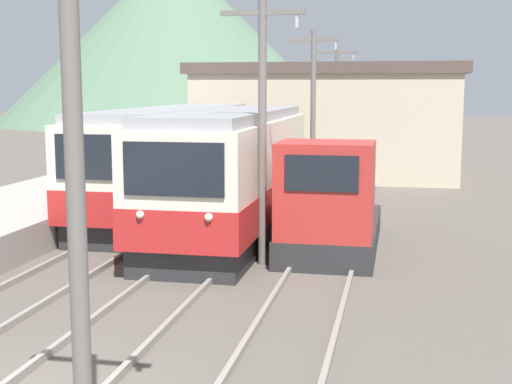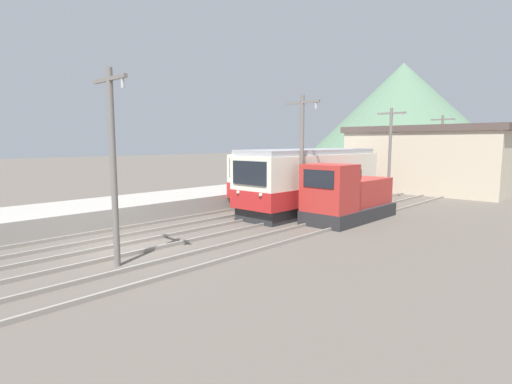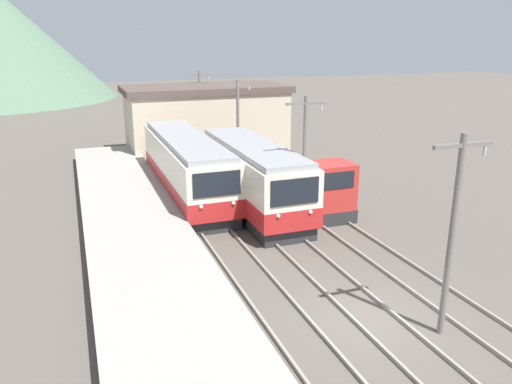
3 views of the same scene
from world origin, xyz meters
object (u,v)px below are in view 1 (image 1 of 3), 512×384
shunting_locomotive (332,205)px  catenary_mast_distant (337,103)px  commuter_train_center (231,179)px  catenary_mast_far (313,108)px  commuter_train_left (174,165)px  catenary_mast_near (75,168)px  catenary_mast_mid (263,121)px

shunting_locomotive → catenary_mast_distant: (-1.49, 18.10, 2.28)m
commuter_train_center → catenary_mast_far: bearing=77.8°
shunting_locomotive → catenary_mast_far: 8.52m
commuter_train_left → catenary_mast_distant: size_ratio=1.98×
catenary_mast_distant → catenary_mast_near: bearing=-90.0°
catenary_mast_far → shunting_locomotive: bearing=-79.5°
catenary_mast_far → catenary_mast_mid: bearing=-90.0°
shunting_locomotive → catenary_mast_mid: (-1.49, -1.95, 2.28)m
catenary_mast_distant → shunting_locomotive: bearing=-85.3°
commuter_train_left → shunting_locomotive: commuter_train_left is taller
commuter_train_left → shunting_locomotive: 7.31m
commuter_train_center → catenary_mast_near: bearing=-83.4°
catenary_mast_near → catenary_mast_distant: (0.00, 30.07, 0.00)m
commuter_train_left → catenary_mast_mid: 7.90m
catenary_mast_mid → commuter_train_center: bearing=116.3°
commuter_train_center → catenary_mast_near: size_ratio=1.68×
catenary_mast_near → catenary_mast_far: (0.00, 20.04, 0.00)m
catenary_mast_distant → catenary_mast_mid: bearing=-90.0°
catenary_mast_near → shunting_locomotive: bearing=82.9°
commuter_train_left → catenary_mast_mid: bearing=-55.9°
catenary_mast_far → commuter_train_left: bearing=-139.7°
catenary_mast_near → catenary_mast_far: same height
commuter_train_left → catenary_mast_far: catenary_mast_far is taller
commuter_train_center → shunting_locomotive: (3.00, -1.11, -0.48)m
catenary_mast_mid → catenary_mast_distant: bearing=90.0°
catenary_mast_mid → catenary_mast_distant: same height
shunting_locomotive → catenary_mast_near: (-1.49, -11.97, 2.28)m
commuter_train_left → commuter_train_center: 4.34m
commuter_train_left → catenary_mast_near: bearing=-75.3°
commuter_train_left → commuter_train_center: (2.80, -3.31, 0.01)m
commuter_train_left → commuter_train_center: bearing=-49.8°
catenary_mast_far → catenary_mast_distant: bearing=90.0°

